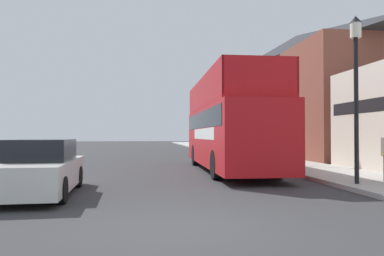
{
  "coord_description": "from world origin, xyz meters",
  "views": [
    {
      "loc": [
        -0.72,
        -6.36,
        1.59
      ],
      "look_at": [
        1.56,
        11.54,
        1.93
      ],
      "focal_mm": 35.0,
      "sensor_mm": 36.0,
      "label": 1
    }
  ],
  "objects_px": {
    "tour_bus": "(228,130)",
    "lamp_post_second": "(268,95)",
    "parked_car_far_side": "(41,169)",
    "lamp_post_nearest": "(356,68)",
    "parked_car_ahead_of_bus": "(213,149)"
  },
  "relations": [
    {
      "from": "tour_bus",
      "to": "lamp_post_second",
      "type": "bearing_deg",
      "value": 41.26
    },
    {
      "from": "parked_car_far_side",
      "to": "lamp_post_nearest",
      "type": "relative_size",
      "value": 0.92
    },
    {
      "from": "tour_bus",
      "to": "parked_car_far_side",
      "type": "height_order",
      "value": "tour_bus"
    },
    {
      "from": "lamp_post_nearest",
      "to": "parked_car_far_side",
      "type": "bearing_deg",
      "value": -179.3
    },
    {
      "from": "parked_car_ahead_of_bus",
      "to": "lamp_post_nearest",
      "type": "distance_m",
      "value": 14.93
    },
    {
      "from": "parked_car_far_side",
      "to": "tour_bus",
      "type": "bearing_deg",
      "value": -139.59
    },
    {
      "from": "parked_car_ahead_of_bus",
      "to": "parked_car_far_side",
      "type": "distance_m",
      "value": 16.4
    },
    {
      "from": "parked_car_ahead_of_bus",
      "to": "parked_car_far_side",
      "type": "xyz_separation_m",
      "value": [
        -7.36,
        -14.66,
        0.04
      ]
    },
    {
      "from": "tour_bus",
      "to": "lamp_post_nearest",
      "type": "xyz_separation_m",
      "value": [
        2.59,
        -5.83,
        1.79
      ]
    },
    {
      "from": "lamp_post_second",
      "to": "parked_car_far_side",
      "type": "bearing_deg",
      "value": -137.95
    },
    {
      "from": "parked_car_ahead_of_bus",
      "to": "lamp_post_nearest",
      "type": "xyz_separation_m",
      "value": [
        1.65,
        -14.55,
        2.94
      ]
    },
    {
      "from": "tour_bus",
      "to": "lamp_post_second",
      "type": "xyz_separation_m",
      "value": [
        2.57,
        2.17,
        1.85
      ]
    },
    {
      "from": "tour_bus",
      "to": "lamp_post_second",
      "type": "distance_m",
      "value": 3.84
    },
    {
      "from": "parked_car_ahead_of_bus",
      "to": "parked_car_far_side",
      "type": "bearing_deg",
      "value": -115.38
    },
    {
      "from": "parked_car_ahead_of_bus",
      "to": "lamp_post_second",
      "type": "xyz_separation_m",
      "value": [
        1.63,
        -6.55,
        3.0
      ]
    }
  ]
}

